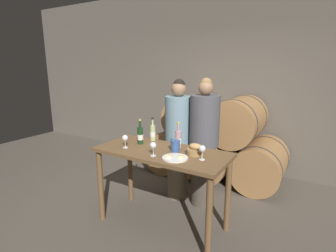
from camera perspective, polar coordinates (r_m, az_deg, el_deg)
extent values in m
plane|color=#564F44|center=(3.31, -1.27, -20.53)|extent=(10.00, 10.00, 0.00)
cube|color=#60594F|center=(4.81, 13.15, 10.01)|extent=(10.00, 0.12, 3.20)
cylinder|color=#9E7042|center=(4.79, 1.36, -4.85)|extent=(0.71, 0.98, 0.71)
cylinder|color=#2D2D33|center=(4.53, -0.59, -5.90)|extent=(0.72, 0.02, 0.72)
cylinder|color=#2D2D33|center=(5.05, 3.11, -3.90)|extent=(0.72, 0.02, 0.72)
cylinder|color=#9E7042|center=(4.49, 9.92, -6.32)|extent=(0.71, 0.98, 0.71)
cylinder|color=#2D2D33|center=(4.21, 8.37, -7.58)|extent=(0.72, 0.02, 0.72)
cylinder|color=#2D2D33|center=(4.76, 11.27, -5.20)|extent=(0.72, 0.02, 0.72)
cylinder|color=#9E7042|center=(4.30, 19.52, -7.79)|extent=(0.71, 0.98, 0.71)
cylinder|color=#2D2D33|center=(4.01, 18.60, -9.24)|extent=(0.72, 0.02, 0.72)
cylinder|color=#2D2D33|center=(4.59, 20.31, -6.52)|extent=(0.72, 0.02, 0.72)
cylinder|color=#9E7042|center=(4.46, 5.67, 2.26)|extent=(0.71, 0.98, 0.71)
cylinder|color=#2D2D33|center=(4.18, 3.85, 1.57)|extent=(0.72, 0.02, 0.72)
cylinder|color=#2D2D33|center=(4.74, 7.29, 2.87)|extent=(0.72, 0.02, 0.72)
cylinder|color=#9E7042|center=(4.20, 15.11, 1.19)|extent=(0.71, 0.98, 0.71)
cylinder|color=#2D2D33|center=(3.91, 13.85, 0.37)|extent=(0.72, 0.02, 0.72)
cylinder|color=#2D2D33|center=(4.50, 16.21, 1.89)|extent=(0.72, 0.02, 0.72)
cylinder|color=brown|center=(3.29, -14.44, -12.46)|extent=(0.06, 0.06, 0.88)
cylinder|color=brown|center=(2.61, 8.87, -19.50)|extent=(0.06, 0.06, 0.88)
cylinder|color=brown|center=(3.66, -8.23, -9.44)|extent=(0.06, 0.06, 0.88)
cylinder|color=brown|center=(3.06, 12.91, -14.38)|extent=(0.06, 0.06, 0.88)
cube|color=brown|center=(2.91, -1.36, -5.70)|extent=(1.49, 0.68, 0.04)
cylinder|color=#756651|center=(3.74, 2.17, -9.47)|extent=(0.29, 0.29, 0.80)
cylinder|color=gray|center=(3.52, 2.28, 1.34)|extent=(0.36, 0.36, 0.63)
sphere|color=#997051|center=(3.46, 2.34, 8.05)|extent=(0.19, 0.19, 0.19)
sphere|color=black|center=(3.47, 2.44, 8.94)|extent=(0.16, 0.16, 0.16)
cylinder|color=#4C4238|center=(3.58, 7.61, -10.44)|extent=(0.31, 0.31, 0.82)
cylinder|color=#4C4C51|center=(3.36, 7.99, 1.13)|extent=(0.38, 0.38, 0.65)
sphere|color=#997051|center=(3.30, 8.22, 8.21)|extent=(0.18, 0.18, 0.18)
sphere|color=olive|center=(3.30, 8.32, 9.09)|extent=(0.15, 0.15, 0.15)
cylinder|color=#193819|center=(3.14, -6.06, -2.10)|extent=(0.07, 0.07, 0.20)
cylinder|color=#193819|center=(3.10, -6.12, 0.38)|extent=(0.03, 0.03, 0.08)
cylinder|color=gold|center=(3.09, -6.14, 1.30)|extent=(0.03, 0.03, 0.02)
cylinder|color=white|center=(3.14, -6.05, -2.39)|extent=(0.07, 0.07, 0.06)
cylinder|color=#ADBC7F|center=(3.27, -3.34, -1.50)|extent=(0.07, 0.07, 0.19)
cylinder|color=#ADBC7F|center=(3.24, -3.37, 0.78)|extent=(0.03, 0.03, 0.08)
cylinder|color=black|center=(3.23, -3.38, 1.66)|extent=(0.03, 0.03, 0.02)
cylinder|color=white|center=(3.28, -3.34, -1.75)|extent=(0.07, 0.07, 0.06)
cylinder|color=#BC8E93|center=(2.97, 2.25, -2.94)|extent=(0.07, 0.07, 0.20)
cylinder|color=#BC8E93|center=(2.93, 2.27, -0.34)|extent=(0.03, 0.03, 0.08)
cylinder|color=gold|center=(2.92, 2.28, 0.63)|extent=(0.03, 0.03, 0.02)
cylinder|color=white|center=(2.97, 2.24, -3.23)|extent=(0.07, 0.07, 0.06)
cylinder|color=#335693|center=(2.86, 1.60, -4.35)|extent=(0.10, 0.10, 0.12)
cylinder|color=#335693|center=(2.84, 1.61, -3.27)|extent=(0.11, 0.11, 0.01)
cylinder|color=olive|center=(2.78, 5.97, -5.58)|extent=(0.19, 0.19, 0.06)
ellipsoid|color=tan|center=(2.76, 6.00, -4.45)|extent=(0.14, 0.08, 0.07)
cylinder|color=white|center=(2.66, 1.56, -6.96)|extent=(0.26, 0.26, 0.01)
cube|color=#E0CC7F|center=(2.65, 2.85, -6.65)|extent=(0.07, 0.06, 0.02)
cube|color=beige|center=(2.66, 0.28, -6.54)|extent=(0.07, 0.06, 0.02)
cylinder|color=white|center=(3.04, -9.26, -4.64)|extent=(0.06, 0.06, 0.00)
cylinder|color=white|center=(3.02, -9.29, -3.87)|extent=(0.01, 0.01, 0.08)
sphere|color=white|center=(3.00, -9.33, -2.59)|extent=(0.07, 0.07, 0.07)
cylinder|color=white|center=(2.74, -3.23, -6.48)|extent=(0.06, 0.06, 0.00)
cylinder|color=white|center=(2.72, -3.25, -5.63)|extent=(0.01, 0.01, 0.08)
sphere|color=white|center=(2.70, -3.27, -4.22)|extent=(0.07, 0.07, 0.07)
cylinder|color=white|center=(2.65, 7.40, -7.24)|extent=(0.06, 0.06, 0.00)
cylinder|color=white|center=(2.64, 7.43, -6.37)|extent=(0.01, 0.01, 0.08)
sphere|color=white|center=(2.62, 7.47, -4.92)|extent=(0.07, 0.07, 0.07)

